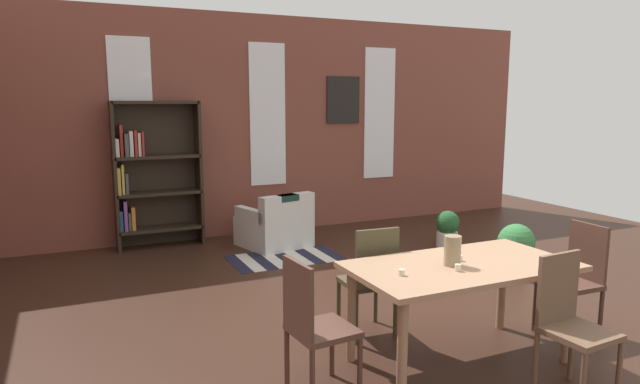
{
  "coord_description": "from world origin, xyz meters",
  "views": [
    {
      "loc": [
        -2.76,
        -3.46,
        1.96
      ],
      "look_at": [
        -0.27,
        1.95,
        0.99
      ],
      "focal_mm": 31.23,
      "sensor_mm": 36.0,
      "label": 1
    }
  ],
  "objects_px": {
    "dining_chair_head_left": "(313,323)",
    "dining_chair_head_right": "(576,276)",
    "potted_plant_by_shelf": "(447,228)",
    "potted_plant_corner": "(516,246)",
    "dining_chair_near_right": "(570,320)",
    "dining_chair_far_left": "(371,277)",
    "dining_table": "(461,276)",
    "bookshelf_tall": "(151,173)",
    "armchair_white": "(276,226)",
    "vase_on_table": "(452,251)"
  },
  "relations": [
    {
      "from": "dining_chair_head_right",
      "to": "armchair_white",
      "type": "xyz_separation_m",
      "value": [
        -1.29,
        3.78,
        -0.23
      ]
    },
    {
      "from": "dining_chair_head_right",
      "to": "bookshelf_tall",
      "type": "distance_m",
      "value": 5.31
    },
    {
      "from": "bookshelf_tall",
      "to": "armchair_white",
      "type": "distance_m",
      "value": 1.82
    },
    {
      "from": "armchair_white",
      "to": "vase_on_table",
      "type": "bearing_deg",
      "value": -90.09
    },
    {
      "from": "armchair_white",
      "to": "potted_plant_by_shelf",
      "type": "distance_m",
      "value": 2.33
    },
    {
      "from": "dining_chair_head_left",
      "to": "vase_on_table",
      "type": "bearing_deg",
      "value": 0.32
    },
    {
      "from": "dining_chair_near_right",
      "to": "dining_chair_far_left",
      "type": "xyz_separation_m",
      "value": [
        -0.75,
        1.35,
        0.0
      ]
    },
    {
      "from": "armchair_white",
      "to": "potted_plant_corner",
      "type": "relative_size",
      "value": 1.65
    },
    {
      "from": "dining_chair_near_right",
      "to": "potted_plant_by_shelf",
      "type": "relative_size",
      "value": 1.91
    },
    {
      "from": "dining_chair_near_right",
      "to": "dining_chair_head_left",
      "type": "xyz_separation_m",
      "value": [
        -1.58,
        0.67,
        0.0
      ]
    },
    {
      "from": "bookshelf_tall",
      "to": "potted_plant_corner",
      "type": "height_order",
      "value": "bookshelf_tall"
    },
    {
      "from": "dining_chair_head_right",
      "to": "bookshelf_tall",
      "type": "xyz_separation_m",
      "value": [
        -2.8,
        4.48,
        0.5
      ]
    },
    {
      "from": "dining_chair_far_left",
      "to": "dining_chair_near_right",
      "type": "bearing_deg",
      "value": -60.92
    },
    {
      "from": "dining_chair_head_right",
      "to": "armchair_white",
      "type": "bearing_deg",
      "value": 108.88
    },
    {
      "from": "armchair_white",
      "to": "potted_plant_by_shelf",
      "type": "bearing_deg",
      "value": -25.44
    },
    {
      "from": "armchair_white",
      "to": "potted_plant_by_shelf",
      "type": "height_order",
      "value": "armchair_white"
    },
    {
      "from": "dining_chair_near_right",
      "to": "dining_table",
      "type": "bearing_deg",
      "value": 118.78
    },
    {
      "from": "dining_table",
      "to": "dining_chair_head_right",
      "type": "bearing_deg",
      "value": -0.11
    },
    {
      "from": "vase_on_table",
      "to": "potted_plant_by_shelf",
      "type": "height_order",
      "value": "vase_on_table"
    },
    {
      "from": "dining_chair_head_left",
      "to": "dining_chair_head_right",
      "type": "relative_size",
      "value": 1.0
    },
    {
      "from": "potted_plant_by_shelf",
      "to": "potted_plant_corner",
      "type": "bearing_deg",
      "value": -92.43
    },
    {
      "from": "dining_chair_near_right",
      "to": "dining_chair_far_left",
      "type": "height_order",
      "value": "same"
    },
    {
      "from": "potted_plant_by_shelf",
      "to": "potted_plant_corner",
      "type": "distance_m",
      "value": 1.32
    },
    {
      "from": "dining_table",
      "to": "dining_chair_near_right",
      "type": "distance_m",
      "value": 0.79
    },
    {
      "from": "dining_chair_head_right",
      "to": "armchair_white",
      "type": "relative_size",
      "value": 0.98
    },
    {
      "from": "dining_chair_near_right",
      "to": "dining_chair_head_right",
      "type": "xyz_separation_m",
      "value": [
        0.84,
        0.67,
        0.0
      ]
    },
    {
      "from": "vase_on_table",
      "to": "dining_chair_head_right",
      "type": "relative_size",
      "value": 0.23
    },
    {
      "from": "dining_chair_far_left",
      "to": "dining_chair_head_right",
      "type": "relative_size",
      "value": 1.0
    },
    {
      "from": "dining_chair_head_left",
      "to": "dining_chair_far_left",
      "type": "bearing_deg",
      "value": 39.49
    },
    {
      "from": "vase_on_table",
      "to": "dining_chair_head_left",
      "type": "relative_size",
      "value": 0.23
    },
    {
      "from": "bookshelf_tall",
      "to": "dining_table",
      "type": "bearing_deg",
      "value": -70.47
    },
    {
      "from": "dining_table",
      "to": "vase_on_table",
      "type": "bearing_deg",
      "value": 180.0
    },
    {
      "from": "dining_chair_near_right",
      "to": "bookshelf_tall",
      "type": "xyz_separation_m",
      "value": [
        -1.96,
        5.16,
        0.5
      ]
    },
    {
      "from": "dining_chair_far_left",
      "to": "dining_chair_head_right",
      "type": "height_order",
      "value": "same"
    },
    {
      "from": "dining_table",
      "to": "dining_chair_head_right",
      "type": "height_order",
      "value": "dining_chair_head_right"
    },
    {
      "from": "vase_on_table",
      "to": "potted_plant_corner",
      "type": "xyz_separation_m",
      "value": [
        2.06,
        1.46,
        -0.55
      ]
    },
    {
      "from": "dining_chair_head_left",
      "to": "dining_chair_far_left",
      "type": "height_order",
      "value": "same"
    },
    {
      "from": "potted_plant_corner",
      "to": "potted_plant_by_shelf",
      "type": "bearing_deg",
      "value": 87.57
    },
    {
      "from": "dining_chair_near_right",
      "to": "potted_plant_corner",
      "type": "distance_m",
      "value": 2.67
    },
    {
      "from": "dining_table",
      "to": "bookshelf_tall",
      "type": "height_order",
      "value": "bookshelf_tall"
    },
    {
      "from": "dining_chair_head_left",
      "to": "bookshelf_tall",
      "type": "height_order",
      "value": "bookshelf_tall"
    },
    {
      "from": "dining_chair_head_left",
      "to": "dining_chair_head_right",
      "type": "xyz_separation_m",
      "value": [
        2.42,
        0.0,
        0.0
      ]
    },
    {
      "from": "bookshelf_tall",
      "to": "potted_plant_by_shelf",
      "type": "bearing_deg",
      "value": -25.24
    },
    {
      "from": "dining_table",
      "to": "potted_plant_corner",
      "type": "bearing_deg",
      "value": 36.53
    },
    {
      "from": "dining_chair_near_right",
      "to": "dining_chair_head_right",
      "type": "relative_size",
      "value": 1.0
    },
    {
      "from": "potted_plant_by_shelf",
      "to": "dining_chair_head_right",
      "type": "bearing_deg",
      "value": -106.32
    },
    {
      "from": "dining_chair_far_left",
      "to": "bookshelf_tall",
      "type": "height_order",
      "value": "bookshelf_tall"
    },
    {
      "from": "dining_table",
      "to": "armchair_white",
      "type": "relative_size",
      "value": 1.72
    },
    {
      "from": "potted_plant_corner",
      "to": "dining_chair_head_left",
      "type": "bearing_deg",
      "value": -155.27
    },
    {
      "from": "dining_chair_head_left",
      "to": "armchair_white",
      "type": "xyz_separation_m",
      "value": [
        1.13,
        3.79,
        -0.23
      ]
    }
  ]
}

